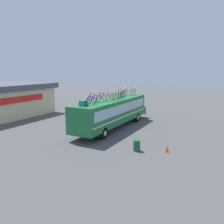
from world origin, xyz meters
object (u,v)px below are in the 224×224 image
(rooftop_bicycle_1, at_px, (91,101))
(rooftop_bicycle_9, at_px, (133,92))
(rooftop_bicycle_5, at_px, (117,96))
(rooftop_bicycle_8, at_px, (124,92))
(rooftop_bicycle_2, at_px, (92,99))
(traffic_cone, at_px, (167,148))
(luggage_bag_1, at_px, (83,103))
(trash_bin, at_px, (137,145))
(bus, at_px, (113,111))
(rooftop_bicycle_4, at_px, (110,97))
(rooftop_bicycle_3, at_px, (101,98))
(rooftop_bicycle_7, at_px, (122,93))
(rooftop_bicycle_6, at_px, (120,94))

(rooftop_bicycle_1, relative_size, rooftop_bicycle_9, 0.93)
(rooftop_bicycle_5, height_order, rooftop_bicycle_8, rooftop_bicycle_8)
(rooftop_bicycle_2, relative_size, traffic_cone, 3.15)
(rooftop_bicycle_1, bearing_deg, traffic_cone, -91.34)
(traffic_cone, bearing_deg, luggage_bag_1, 94.44)
(rooftop_bicycle_2, height_order, rooftop_bicycle_5, rooftop_bicycle_2)
(rooftop_bicycle_8, distance_m, trash_bin, 10.62)
(rooftop_bicycle_1, distance_m, rooftop_bicycle_8, 7.76)
(rooftop_bicycle_1, bearing_deg, luggage_bag_1, 158.13)
(traffic_cone, bearing_deg, bus, 57.13)
(traffic_cone, bearing_deg, rooftop_bicycle_8, 42.84)
(rooftop_bicycle_1, bearing_deg, bus, 1.42)
(rooftop_bicycle_1, relative_size, rooftop_bicycle_4, 1.00)
(rooftop_bicycle_3, bearing_deg, trash_bin, -122.28)
(rooftop_bicycle_7, xyz_separation_m, rooftop_bicycle_9, (2.24, -0.36, -0.01))
(bus, xyz_separation_m, traffic_cone, (-4.51, -6.97, -1.52))
(rooftop_bicycle_3, bearing_deg, rooftop_bicycle_6, -4.53)
(rooftop_bicycle_1, height_order, rooftop_bicycle_4, rooftop_bicycle_4)
(rooftop_bicycle_7, xyz_separation_m, trash_bin, (-7.59, -4.99, -3.03))
(rooftop_bicycle_1, height_order, trash_bin, rooftop_bicycle_1)
(rooftop_bicycle_1, bearing_deg, rooftop_bicycle_8, 3.42)
(luggage_bag_1, bearing_deg, rooftop_bicycle_8, 1.19)
(rooftop_bicycle_5, height_order, rooftop_bicycle_6, rooftop_bicycle_6)
(rooftop_bicycle_6, bearing_deg, rooftop_bicycle_7, 12.67)
(luggage_bag_1, bearing_deg, rooftop_bicycle_7, -0.66)
(rooftop_bicycle_8, bearing_deg, rooftop_bicycle_5, -167.27)
(rooftop_bicycle_6, distance_m, rooftop_bicycle_8, 2.23)
(rooftop_bicycle_4, distance_m, rooftop_bicycle_7, 3.31)
(rooftop_bicycle_7, bearing_deg, rooftop_bicycle_5, -167.37)
(rooftop_bicycle_6, bearing_deg, luggage_bag_1, 177.09)
(rooftop_bicycle_4, height_order, rooftop_bicycle_5, rooftop_bicycle_5)
(bus, height_order, rooftop_bicycle_9, rooftop_bicycle_9)
(traffic_cone, bearing_deg, rooftop_bicycle_1, 88.66)
(luggage_bag_1, bearing_deg, rooftop_bicycle_3, -1.02)
(rooftop_bicycle_3, bearing_deg, rooftop_bicycle_5, -13.16)
(rooftop_bicycle_2, bearing_deg, rooftop_bicycle_3, -12.49)
(bus, xyz_separation_m, rooftop_bicycle_3, (-2.15, 0.13, 1.64))
(rooftop_bicycle_5, height_order, traffic_cone, rooftop_bicycle_5)
(rooftop_bicycle_4, xyz_separation_m, rooftop_bicycle_9, (5.53, -0.07, 0.03))
(rooftop_bicycle_2, height_order, rooftop_bicycle_7, rooftop_bicycle_7)
(rooftop_bicycle_4, height_order, traffic_cone, rooftop_bicycle_4)
(rooftop_bicycle_9, height_order, trash_bin, rooftop_bicycle_9)
(luggage_bag_1, height_order, trash_bin, luggage_bag_1)
(rooftop_bicycle_3, bearing_deg, rooftop_bicycle_8, 2.35)
(rooftop_bicycle_7, height_order, trash_bin, rooftop_bicycle_7)
(rooftop_bicycle_2, xyz_separation_m, rooftop_bicycle_3, (1.18, -0.26, -0.00))
(rooftop_bicycle_1, height_order, rooftop_bicycle_8, rooftop_bicycle_8)
(luggage_bag_1, xyz_separation_m, rooftop_bicycle_6, (6.28, -0.32, 0.16))
(rooftop_bicycle_3, distance_m, rooftop_bicycle_7, 4.41)
(rooftop_bicycle_2, distance_m, rooftop_bicycle_7, 5.60)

